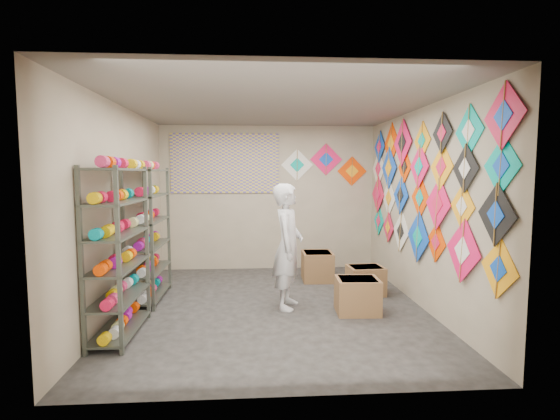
{
  "coord_description": "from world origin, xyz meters",
  "views": [
    {
      "loc": [
        -0.27,
        -5.39,
        1.82
      ],
      "look_at": [
        0.1,
        0.3,
        1.3
      ],
      "focal_mm": 26.0,
      "sensor_mm": 36.0,
      "label": 1
    }
  ],
  "objects": [
    {
      "name": "ground",
      "position": [
        0.0,
        0.0,
        0.0
      ],
      "size": [
        4.5,
        4.5,
        0.0
      ],
      "primitive_type": "plane",
      "color": "black"
    },
    {
      "name": "room_walls",
      "position": [
        0.0,
        0.0,
        1.64
      ],
      "size": [
        4.5,
        4.5,
        4.5
      ],
      "color": "tan",
      "rests_on": "ground"
    },
    {
      "name": "shelf_rack_front",
      "position": [
        -1.78,
        -0.85,
        0.95
      ],
      "size": [
        0.4,
        1.1,
        1.9
      ],
      "primitive_type": "cube",
      "color": "#4C5147",
      "rests_on": "ground"
    },
    {
      "name": "shelf_rack_back",
      "position": [
        -1.78,
        0.45,
        0.95
      ],
      "size": [
        0.4,
        1.1,
        1.9
      ],
      "primitive_type": "cube",
      "color": "#4C5147",
      "rests_on": "ground"
    },
    {
      "name": "string_spools",
      "position": [
        -1.78,
        -0.2,
        1.05
      ],
      "size": [
        0.12,
        2.36,
        0.12
      ],
      "color": "#E92F69",
      "rests_on": "ground"
    },
    {
      "name": "kite_wall_display",
      "position": [
        1.98,
        0.06,
        1.65
      ],
      "size": [
        0.06,
        4.34,
        2.06
      ],
      "color": "#FFA412",
      "rests_on": "room_walls"
    },
    {
      "name": "back_wall_kites",
      "position": [
        1.06,
        2.24,
        1.97
      ],
      "size": [
        1.63,
        0.02,
        0.81
      ],
      "color": "silver",
      "rests_on": "room_walls"
    },
    {
      "name": "poster",
      "position": [
        -0.8,
        2.23,
        2.0
      ],
      "size": [
        2.0,
        0.01,
        1.1
      ],
      "primitive_type": "cube",
      "color": "#53479B",
      "rests_on": "room_walls"
    },
    {
      "name": "shopkeeper",
      "position": [
        0.19,
        -0.03,
        0.84
      ],
      "size": [
        0.8,
        0.69,
        1.68
      ],
      "primitive_type": "imported",
      "rotation": [
        0.0,
        0.0,
        1.33
      ],
      "color": "silver",
      "rests_on": "ground"
    },
    {
      "name": "carton_a",
      "position": [
        1.07,
        -0.31,
        0.23
      ],
      "size": [
        0.57,
        0.48,
        0.45
      ],
      "primitive_type": "cube",
      "rotation": [
        0.0,
        0.0,
        -0.05
      ],
      "color": "#8C5E3D",
      "rests_on": "ground"
    },
    {
      "name": "carton_b",
      "position": [
        1.4,
        0.48,
        0.21
      ],
      "size": [
        0.54,
        0.46,
        0.42
      ],
      "primitive_type": "cube",
      "rotation": [
        0.0,
        0.0,
        0.07
      ],
      "color": "#8C5E3D",
      "rests_on": "ground"
    },
    {
      "name": "carton_c",
      "position": [
        0.8,
        1.33,
        0.24
      ],
      "size": [
        0.52,
        0.57,
        0.48
      ],
      "primitive_type": "cube",
      "rotation": [
        0.0,
        0.0,
        -0.02
      ],
      "color": "#8C5E3D",
      "rests_on": "ground"
    }
  ]
}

